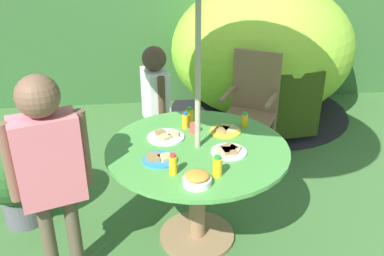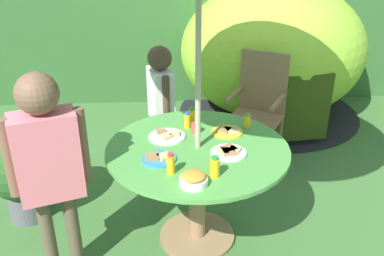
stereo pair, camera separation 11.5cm
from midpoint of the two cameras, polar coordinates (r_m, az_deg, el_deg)
ground_plane at (r=3.19m, az=1.76°, el=-14.77°), size 10.00×10.00×0.02m
hedge_backdrop at (r=5.56m, az=-1.14°, el=14.51°), size 9.00×0.70×1.97m
garden_table at (r=2.85m, az=1.92°, el=-5.92°), size 1.21×1.21×0.75m
wooden_chair at (r=3.99m, az=9.90°, el=3.30°), size 0.61×0.61×1.04m
dome_tent at (r=5.03m, az=11.55°, el=10.34°), size 2.40×2.40×1.56m
potted_plant at (r=3.37m, az=-21.30°, el=-5.17°), size 0.55×0.55×0.75m
child_in_white_shirt at (r=3.58m, az=-3.34°, el=4.41°), size 0.24×0.40×1.20m
child_in_pink_shirt at (r=2.50m, az=-17.86°, el=-3.71°), size 0.45×0.30×1.38m
snack_bowl at (r=2.35m, az=1.60°, el=-6.98°), size 0.16×0.16×0.08m
plate_back_edge at (r=2.88m, az=-2.27°, el=-1.09°), size 0.26×0.26×0.03m
plate_mid_left at (r=2.69m, az=6.22°, el=-3.23°), size 0.23×0.23×0.03m
plate_far_left at (r=2.95m, az=5.95°, el=-0.45°), size 0.22×0.22×0.03m
plate_front_edge at (r=2.61m, az=-3.34°, el=-4.14°), size 0.22×0.22×0.03m
juice_bottle_near_left at (r=3.04m, az=8.61°, el=0.97°), size 0.05×0.05×0.11m
juice_bottle_near_right at (r=2.99m, az=0.47°, el=1.01°), size 0.05×0.05×0.12m
juice_bottle_far_right at (r=2.42m, az=4.48°, el=-5.35°), size 0.06×0.06×0.13m
juice_bottle_center_front at (r=2.44m, az=-1.58°, el=-4.95°), size 0.05×0.05×0.13m
juice_bottle_center_back at (r=3.06m, az=1.07°, el=1.65°), size 0.05×0.05×0.13m
cup_near at (r=2.93m, az=1.66°, el=-0.03°), size 0.06×0.06×0.07m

